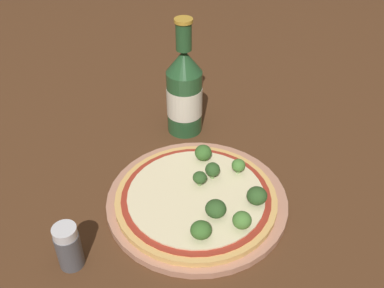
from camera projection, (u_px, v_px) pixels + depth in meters
ground_plane at (197, 203)px, 0.72m from camera, size 3.00×3.00×0.00m
plate at (197, 200)px, 0.72m from camera, size 0.29×0.29×0.01m
pizza at (198, 198)px, 0.71m from camera, size 0.26×0.26×0.01m
broccoli_floret_0 at (257, 197)px, 0.68m from camera, size 0.03×0.03×0.03m
broccoli_floret_1 at (213, 170)px, 0.72m from camera, size 0.02×0.02×0.03m
broccoli_floret_2 at (242, 220)px, 0.64m from camera, size 0.03×0.03×0.03m
broccoli_floret_3 at (200, 178)px, 0.71m from camera, size 0.02×0.02×0.02m
broccoli_floret_4 at (201, 230)px, 0.63m from camera, size 0.03×0.03×0.03m
broccoli_floret_5 at (203, 153)px, 0.76m from camera, size 0.03×0.03×0.03m
broccoli_floret_6 at (216, 209)px, 0.66m from camera, size 0.03×0.03×0.03m
broccoli_floret_7 at (239, 165)px, 0.73m from camera, size 0.02×0.02×0.03m
beer_bottle at (184, 92)px, 0.83m from camera, size 0.07×0.07×0.23m
pepper_shaker at (68, 247)px, 0.61m from camera, size 0.03×0.03×0.07m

